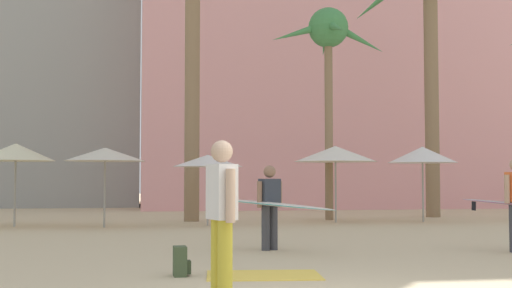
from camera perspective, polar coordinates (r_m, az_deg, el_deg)
The scene contains 11 objects.
hotel_pink at distance 36.58m, azimuth 9.22°, elevation 7.96°, with size 23.30×8.94×16.58m, color pink.
palm_tree_center at distance 23.69m, azimuth 6.11°, elevation 8.51°, with size 4.11×4.18×7.27m.
cafe_umbrella_0 at distance 20.95m, azimuth -19.51°, elevation -0.65°, with size 2.25×2.25×2.42m.
cafe_umbrella_1 at distance 20.21m, azimuth -4.07°, elevation -1.42°, with size 2.08×2.08×2.10m.
cafe_umbrella_2 at distance 21.86m, azimuth 6.68°, elevation -0.83°, with size 2.64×2.64×2.44m.
cafe_umbrella_5 at distance 19.94m, azimuth -12.54°, elevation -0.86°, with size 2.30×2.30×2.28m.
cafe_umbrella_6 at distance 22.58m, azimuth 13.79°, elevation -0.89°, with size 2.23×2.23×2.43m.
beach_towel at distance 9.84m, azimuth 0.64°, elevation -10.95°, with size 1.61×1.04×0.01m, color #F4CC4C.
backpack at distance 9.83m, azimuth -6.33°, elevation -9.79°, with size 0.25×0.31×0.42m.
person_mid_center at distance 13.11m, azimuth 1.26°, elevation -5.04°, with size 2.05×2.78×1.64m.
person_mid_right at distance 7.33m, azimuth -2.90°, elevation -5.98°, with size 0.31×0.61×1.79m.
Camera 1 is at (-2.19, -6.51, 1.37)m, focal length 47.69 mm.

